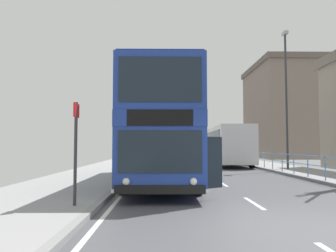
% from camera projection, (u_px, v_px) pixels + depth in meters
% --- Properties ---
extents(ground, '(15.80, 140.00, 0.20)m').
position_uv_depth(ground, '(254.00, 224.00, 6.67)').
color(ground, '#4D4D52').
extents(double_decker_bus_main, '(3.31, 10.96, 4.37)m').
position_uv_depth(double_decker_bus_main, '(162.00, 131.00, 14.28)').
color(double_decker_bus_main, navy).
rests_on(double_decker_bus_main, ground).
extents(background_bus_far_lane, '(2.87, 9.34, 3.16)m').
position_uv_depth(background_bus_far_lane, '(228.00, 145.00, 26.96)').
color(background_bus_far_lane, white).
rests_on(background_bus_far_lane, ground).
extents(pedestrian_railing_far_kerb, '(0.05, 28.97, 1.07)m').
position_uv_depth(pedestrian_railing_far_kerb, '(268.00, 158.00, 21.77)').
color(pedestrian_railing_far_kerb, '#598CC6').
rests_on(pedestrian_railing_far_kerb, ground).
extents(bus_stop_sign_near, '(0.08, 0.44, 2.60)m').
position_uv_depth(bus_stop_sign_near, '(76.00, 141.00, 8.26)').
color(bus_stop_sign_near, '#2D2D33').
rests_on(bus_stop_sign_near, ground).
extents(street_lamp_far_side, '(0.28, 0.60, 9.15)m').
position_uv_depth(street_lamp_far_side, '(286.00, 90.00, 21.68)').
color(street_lamp_far_side, '#38383D').
rests_on(street_lamp_far_side, ground).
extents(background_building_01, '(11.29, 13.31, 12.94)m').
position_uv_depth(background_building_01, '(293.00, 111.00, 45.40)').
color(background_building_01, slate).
rests_on(background_building_01, ground).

